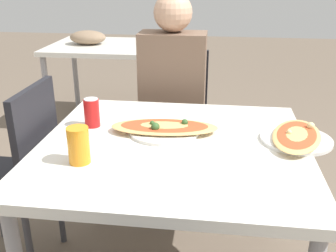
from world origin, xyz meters
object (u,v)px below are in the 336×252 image
object	(u,v)px
pizza_main	(164,128)
drink_glass	(79,145)
dining_table	(173,160)
chair_far_seated	(174,117)
soda_can	(92,113)
chair_side_left	(17,170)
pizza_second	(297,137)
person_seated	(172,89)

from	to	relation	value
pizza_main	drink_glass	xyz separation A→B (m)	(-0.26, -0.31, 0.05)
dining_table	drink_glass	world-z (taller)	drink_glass
dining_table	chair_far_seated	distance (m)	0.84
dining_table	pizza_main	distance (m)	0.15
soda_can	drink_glass	distance (m)	0.34
dining_table	drink_glass	size ratio (longest dim) A/B	7.91
chair_side_left	pizza_second	bearing A→B (deg)	-89.13
dining_table	pizza_second	distance (m)	0.50
chair_far_seated	chair_side_left	distance (m)	0.98
pizza_main	drink_glass	world-z (taller)	drink_glass
chair_far_seated	person_seated	bearing A→B (deg)	90.00
pizza_main	pizza_second	distance (m)	0.53
pizza_main	pizza_second	size ratio (longest dim) A/B	1.15
person_seated	drink_glass	xyz separation A→B (m)	(-0.22, -0.91, 0.06)
person_seated	soda_can	size ratio (longest dim) A/B	9.97
dining_table	pizza_second	xyz separation A→B (m)	(0.48, 0.09, 0.09)
person_seated	drink_glass	bearing A→B (deg)	76.27
person_seated	soda_can	xyz separation A→B (m)	(-0.28, -0.57, 0.05)
chair_side_left	drink_glass	distance (m)	0.56
dining_table	chair_far_seated	world-z (taller)	chair_far_seated
chair_far_seated	person_seated	distance (m)	0.24
soda_can	drink_glass	size ratio (longest dim) A/B	0.94
chair_side_left	soda_can	distance (m)	0.44
chair_far_seated	pizza_second	distance (m)	0.96
pizza_second	pizza_main	bearing A→B (deg)	177.72
chair_side_left	pizza_second	distance (m)	1.22
drink_glass	soda_can	bearing A→B (deg)	100.04
chair_far_seated	soda_can	xyz separation A→B (m)	(-0.28, -0.69, 0.27)
pizza_main	pizza_second	world-z (taller)	pizza_main
chair_far_seated	soda_can	world-z (taller)	chair_far_seated
drink_glass	pizza_second	bearing A→B (deg)	19.85
chair_side_left	pizza_main	world-z (taller)	chair_side_left
chair_side_left	soda_can	bearing A→B (deg)	-78.79
chair_side_left	drink_glass	bearing A→B (deg)	-123.54
chair_far_seated	person_seated	size ratio (longest dim) A/B	0.73
person_seated	soda_can	world-z (taller)	person_seated
person_seated	pizza_second	xyz separation A→B (m)	(0.57, -0.62, 0.01)
drink_glass	pizza_second	xyz separation A→B (m)	(0.79, 0.29, -0.05)
person_seated	pizza_second	distance (m)	0.84
pizza_second	chair_side_left	bearing A→B (deg)	-179.13
dining_table	person_seated	world-z (taller)	person_seated
chair_far_seated	drink_glass	bearing A→B (deg)	77.75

